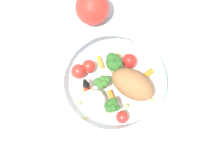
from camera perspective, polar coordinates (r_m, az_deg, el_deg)
ground_plane at (r=0.72m, az=-1.07°, el=-1.90°), size 2.40×2.40×0.00m
food_container at (r=0.69m, az=0.37°, el=0.03°), size 0.24×0.24×0.07m
loose_apple at (r=0.78m, az=-3.46°, el=13.26°), size 0.08×0.08×0.09m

